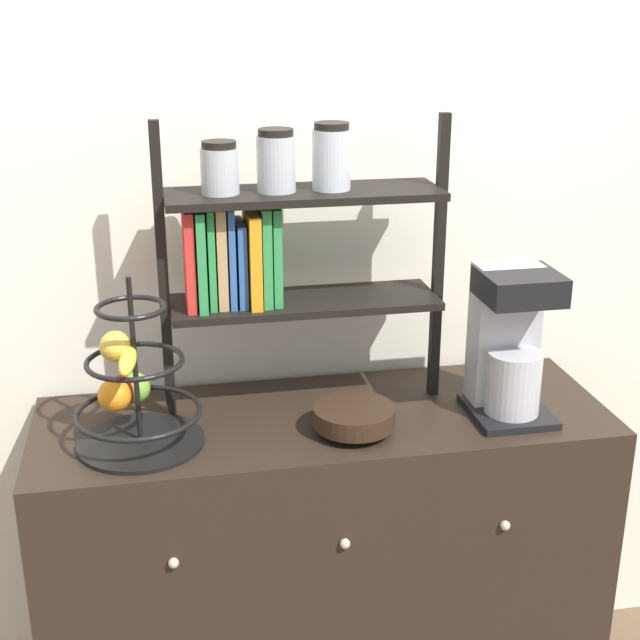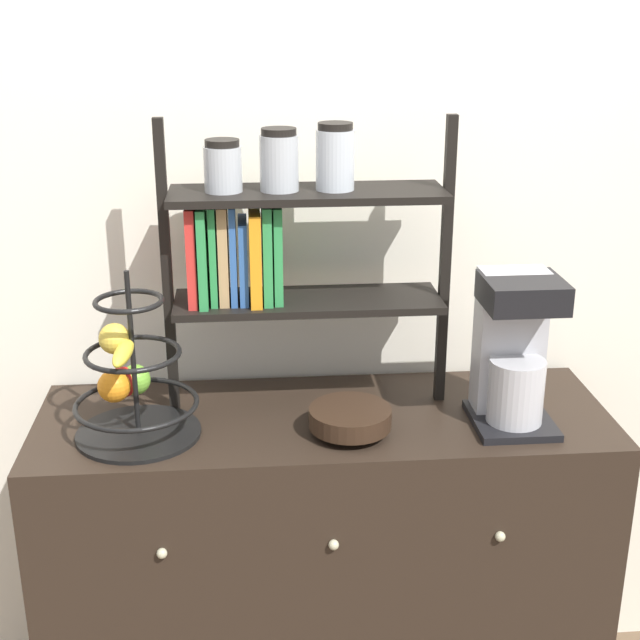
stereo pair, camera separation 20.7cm
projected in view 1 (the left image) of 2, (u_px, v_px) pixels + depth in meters
wall_back at (303, 234)px, 2.29m from camera, size 7.00×0.05×2.60m
sideboard at (324, 575)px, 2.32m from camera, size 1.39×0.49×0.92m
coffee_maker at (510, 343)px, 2.12m from camera, size 0.19×0.21×0.36m
fruit_stand at (132, 391)px, 1.98m from camera, size 0.29×0.29×0.40m
wooden_bowl at (354, 417)px, 2.06m from camera, size 0.19×0.19×0.06m
shelf_hutch at (270, 234)px, 2.06m from camera, size 0.68×0.20×0.71m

